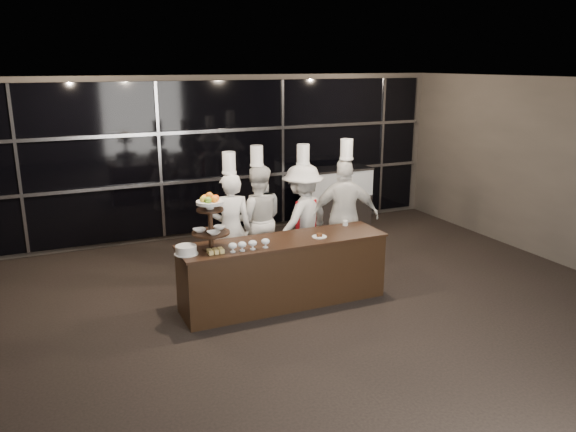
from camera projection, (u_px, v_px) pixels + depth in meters
name	position (u px, v px, depth m)	size (l,w,h in m)	color
room	(361.00, 223.00, 6.19)	(10.00, 10.00, 10.00)	black
window_wall	(224.00, 157.00, 10.53)	(8.60, 0.10, 2.80)	black
buffet_counter	(284.00, 271.00, 7.63)	(2.84, 0.74, 0.92)	black
display_stand	(210.00, 218.00, 7.01)	(0.48, 0.48, 0.74)	black
compotes	(248.00, 244.00, 7.07)	(0.55, 0.11, 0.12)	silver
layer_cake	(186.00, 250.00, 6.93)	(0.30, 0.30, 0.11)	white
pastry_squares	(216.00, 251.00, 6.97)	(0.20, 0.13, 0.05)	#DABE6B
small_plate	(319.00, 236.00, 7.61)	(0.20, 0.20, 0.05)	white
chef_cup	(345.00, 223.00, 8.15)	(0.08, 0.08, 0.07)	white
display_case	(336.00, 196.00, 11.01)	(1.35, 0.59, 1.24)	#A5A5AA
chef_a	(231.00, 228.00, 8.20)	(0.69, 0.53, 1.99)	white
chef_b	(258.00, 219.00, 8.68)	(0.98, 0.85, 2.01)	silver
chef_c	(303.00, 218.00, 8.71)	(1.29, 1.08, 2.03)	silver
chef_d	(345.00, 216.00, 8.68)	(1.15, 0.77, 2.11)	silver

